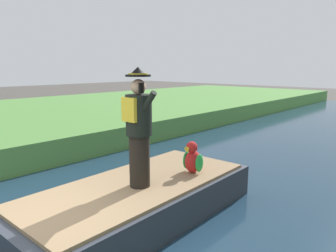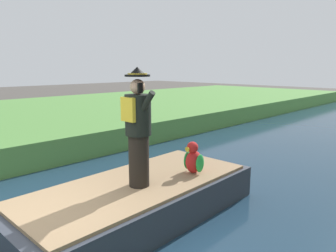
# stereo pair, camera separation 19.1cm
# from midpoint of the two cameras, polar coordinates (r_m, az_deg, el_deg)

# --- Properties ---
(boat) EXTENTS (1.92, 4.25, 0.61)m
(boat) POSITION_cam_midpoint_polar(r_m,az_deg,el_deg) (5.33, -6.43, -13.22)
(boat) COLOR #333842
(boat) RESTS_ON canal_water
(person_pirate) EXTENTS (0.61, 0.42, 1.85)m
(person_pirate) POSITION_cam_midpoint_polar(r_m,az_deg,el_deg) (4.80, -6.45, -0.43)
(person_pirate) COLOR black
(person_pirate) RESTS_ON boat
(parrot_plush) EXTENTS (0.36, 0.35, 0.57)m
(parrot_plush) POSITION_cam_midpoint_polar(r_m,az_deg,el_deg) (5.58, 3.54, -6.03)
(parrot_plush) COLOR red
(parrot_plush) RESTS_ON boat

